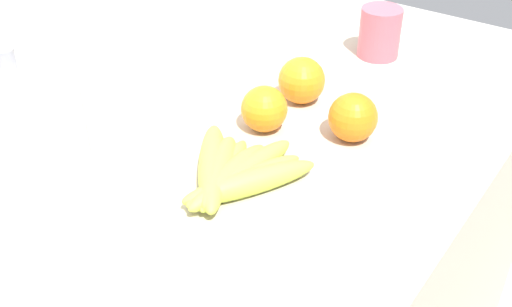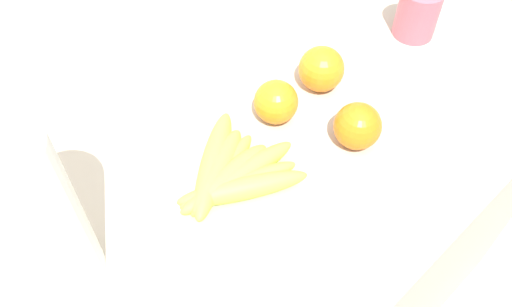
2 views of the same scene
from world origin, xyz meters
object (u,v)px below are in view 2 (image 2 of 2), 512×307
at_px(banana_bunch, 228,176).
at_px(orange_front, 278,104).
at_px(paper_towel_roll, 27,219).
at_px(orange_back_left, 358,126).
at_px(mug, 418,13).
at_px(orange_right, 321,69).

relative_size(banana_bunch, orange_front, 2.88).
bearing_deg(banana_bunch, paper_towel_roll, 169.08).
xyz_separation_m(banana_bunch, orange_back_left, (0.21, -0.08, 0.02)).
xyz_separation_m(banana_bunch, orange_front, (0.15, 0.04, 0.02)).
bearing_deg(mug, paper_towel_roll, 177.70).
height_order(orange_right, orange_back_left, orange_right).
xyz_separation_m(orange_back_left, mug, (0.30, 0.10, 0.01)).
bearing_deg(orange_right, banana_bunch, -169.69).
relative_size(banana_bunch, mug, 2.21).
xyz_separation_m(orange_right, orange_back_left, (-0.06, -0.13, -0.00)).
bearing_deg(banana_bunch, orange_right, 10.31).
bearing_deg(orange_back_left, banana_bunch, 158.60).
height_order(orange_right, mug, mug).
height_order(banana_bunch, orange_back_left, orange_back_left).
bearing_deg(paper_towel_roll, orange_back_left, -15.60).
height_order(banana_bunch, paper_towel_roll, paper_towel_roll).
height_order(orange_back_left, paper_towel_roll, paper_towel_roll).
relative_size(orange_back_left, mug, 0.79).
distance_m(orange_front, mug, 0.36).
distance_m(orange_front, orange_back_left, 0.14).
distance_m(orange_right, paper_towel_roll, 0.55).
xyz_separation_m(banana_bunch, mug, (0.51, 0.02, 0.03)).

